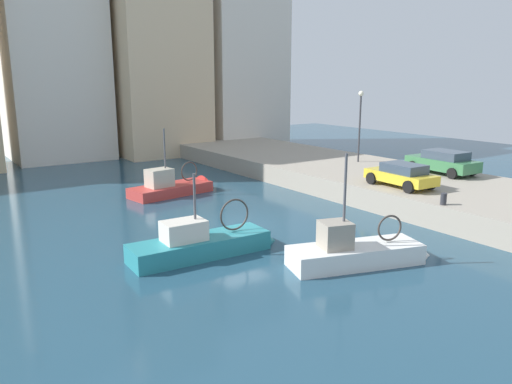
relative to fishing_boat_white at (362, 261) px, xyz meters
The scene contains 12 objects.
water_surface 7.04m from the fishing_boat_white, 99.28° to the left, with size 80.00×80.00×0.00m, color navy.
quay_wall 12.49m from the fishing_boat_white, 33.84° to the left, with size 9.00×56.00×1.20m, color #9E9384.
fishing_boat_white is the anchor object (origin of this frame).
fishing_boat_red 14.72m from the fishing_boat_white, 92.30° to the left, with size 5.96×2.66×4.86m.
fishing_boat_teal 6.04m from the fishing_boat_white, 135.57° to the left, with size 6.46×2.04×4.09m.
parked_car_green 14.19m from the fishing_boat_white, 23.96° to the left, with size 2.21×4.33×1.41m.
parked_car_yellow 9.17m from the fishing_boat_white, 30.87° to the left, with size 2.03×3.93×1.27m.
mooring_bollard_north 6.43m from the fishing_boat_white, ahead, with size 0.28×0.28×0.55m, color #2D2D33.
quay_streetlamp 17.23m from the fishing_boat_white, 44.66° to the left, with size 0.36×0.36×4.83m.
waterfront_building_west 33.43m from the fishing_boat_white, 79.92° to the left, with size 8.18×8.22×21.40m.
waterfront_building_central 35.16m from the fishing_boat_white, 94.69° to the left, with size 8.09×8.67×19.59m.
waterfront_building_east_mid 35.60m from the fishing_boat_white, 65.12° to the left, with size 8.24×7.58×18.46m.
Camera 1 is at (-12.27, -19.31, 6.85)m, focal length 35.01 mm.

